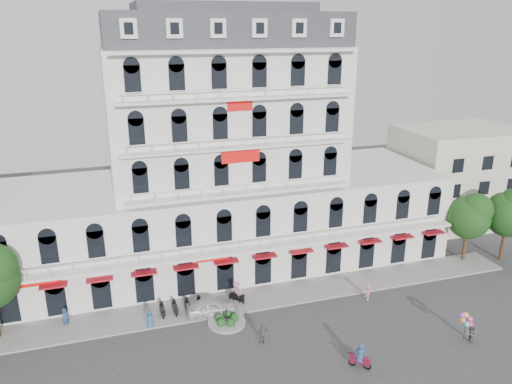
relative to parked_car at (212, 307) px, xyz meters
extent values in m
plane|color=#38383A|center=(3.88, -7.75, -0.74)|extent=(120.00, 120.00, 0.00)
cube|color=gray|center=(3.88, 1.25, -0.66)|extent=(53.00, 4.00, 0.16)
cube|color=silver|center=(3.88, 10.25, 3.76)|extent=(45.00, 14.00, 9.00)
cube|color=silver|center=(3.88, 10.25, 14.76)|extent=(22.00, 12.00, 13.00)
cube|color=#2D3035|center=(3.88, 10.25, 22.76)|extent=(21.56, 11.76, 3.00)
cube|color=#2D3035|center=(3.88, 10.25, 24.66)|extent=(15.84, 8.64, 0.80)
cube|color=#AC1522|center=(3.88, 2.75, 2.76)|extent=(40.50, 1.00, 0.15)
cube|color=red|center=(3.88, 4.13, 12.26)|extent=(3.50, 0.10, 1.40)
cube|color=beige|center=(33.88, 12.25, 5.26)|extent=(14.00, 10.00, 12.00)
cylinder|color=gray|center=(0.88, -1.75, -0.62)|extent=(3.20, 3.20, 0.24)
cylinder|color=black|center=(0.88, -1.75, 0.16)|extent=(0.08, 0.08, 1.40)
sphere|color=#1A4E1B|center=(1.58, -1.75, -0.29)|extent=(0.70, 0.70, 0.70)
sphere|color=#1A4E1B|center=(1.10, -1.09, -0.29)|extent=(0.70, 0.70, 0.70)
sphere|color=#1A4E1B|center=(0.32, -1.34, -0.29)|extent=(0.70, 0.70, 0.70)
sphere|color=#1A4E1B|center=(0.31, -2.15, -0.29)|extent=(0.70, 0.70, 0.70)
sphere|color=#1A4E1B|center=(1.08, -2.43, -0.29)|extent=(0.70, 0.70, 0.70)
cylinder|color=#382314|center=(27.88, 2.25, 0.97)|extent=(0.36, 0.36, 3.43)
sphere|color=#113614|center=(27.88, 2.25, 4.09)|extent=(4.37, 4.37, 4.37)
sphere|color=#113614|center=(28.38, 1.95, 5.11)|extent=(3.43, 3.43, 3.43)
sphere|color=#113614|center=(27.48, 2.55, 4.72)|extent=(3.12, 3.12, 3.12)
cylinder|color=#382314|center=(31.88, 1.25, 1.08)|extent=(0.36, 0.36, 3.65)
sphere|color=#113614|center=(31.88, 1.25, 4.40)|extent=(4.65, 4.65, 4.65)
sphere|color=#113614|center=(31.48, 1.55, 5.07)|extent=(3.32, 3.32, 3.32)
imported|color=silver|center=(0.00, 0.00, 0.00)|extent=(4.43, 1.95, 1.48)
cube|color=maroon|center=(8.84, -10.15, -0.19)|extent=(1.37, 1.24, 0.35)
torus|color=black|center=(8.42, -9.80, -0.46)|extent=(0.54, 0.48, 0.60)
torus|color=black|center=(9.26, -10.51, -0.46)|extent=(0.54, 0.48, 0.60)
imported|color=#2B4A83|center=(8.84, -10.15, 0.51)|extent=(0.93, 0.90, 1.60)
cube|color=black|center=(2.55, 1.14, -0.19)|extent=(1.21, 1.39, 0.35)
torus|color=black|center=(2.90, 0.72, -0.46)|extent=(0.47, 0.54, 0.60)
torus|color=black|center=(2.21, 1.57, -0.46)|extent=(0.47, 0.54, 0.60)
imported|color=#CA6BA3|center=(2.55, 1.14, 0.56)|extent=(1.18, 1.26, 1.71)
imported|color=#2B5F81|center=(-5.32, -0.48, 0.07)|extent=(0.89, 0.68, 1.63)
imported|color=#54555B|center=(2.93, -5.23, 0.14)|extent=(1.06, 0.49, 1.77)
imported|color=#D37084|center=(14.08, -1.91, 0.05)|extent=(1.16, 1.10, 1.58)
imported|color=navy|center=(-11.98, 1.75, 0.12)|extent=(0.75, 0.65, 1.72)
imported|color=slate|center=(18.66, -10.08, 0.09)|extent=(0.64, 0.81, 1.66)
cylinder|color=black|center=(18.26, -9.78, 0.26)|extent=(0.04, 0.04, 2.00)
sphere|color=#E54C99|center=(18.61, -9.78, 1.26)|extent=(0.44, 0.44, 0.44)
sphere|color=yellow|center=(18.44, -9.48, 1.47)|extent=(0.44, 0.44, 0.44)
sphere|color=#994CD8|center=(18.09, -9.48, 1.49)|extent=(0.44, 0.44, 0.44)
sphere|color=orange|center=(17.91, -9.79, 1.29)|extent=(0.44, 0.44, 0.44)
sphere|color=#4CB2E5|center=(18.09, -10.09, 1.07)|extent=(0.44, 0.44, 0.44)
sphere|color=#D8334C|center=(18.44, -10.09, 1.02)|extent=(0.44, 0.44, 0.44)
camera|label=1|loc=(-7.56, -37.11, 23.27)|focal=35.00mm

